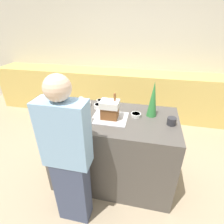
# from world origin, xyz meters

# --- Properties ---
(ground_plane) EXTENTS (12.00, 12.00, 0.00)m
(ground_plane) POSITION_xyz_m (0.00, 0.00, 0.00)
(ground_plane) COLOR tan
(wall_back) EXTENTS (8.00, 0.05, 2.60)m
(wall_back) POSITION_xyz_m (0.00, 2.17, 1.30)
(wall_back) COLOR beige
(wall_back) RESTS_ON ground_plane
(back_cabinet_block) EXTENTS (6.00, 0.60, 0.93)m
(back_cabinet_block) POSITION_xyz_m (0.00, 1.85, 0.46)
(back_cabinet_block) COLOR #DBBC60
(back_cabinet_block) RESTS_ON ground_plane
(kitchen_island) EXTENTS (1.43, 0.78, 0.92)m
(kitchen_island) POSITION_xyz_m (0.00, 0.00, 0.46)
(kitchen_island) COLOR #514C47
(kitchen_island) RESTS_ON ground_plane
(baking_tray) EXTENTS (0.38, 0.32, 0.01)m
(baking_tray) POSITION_xyz_m (-0.04, -0.04, 0.93)
(baking_tray) COLOR silver
(baking_tray) RESTS_ON kitchen_island
(gingerbread_house) EXTENTS (0.20, 0.16, 0.28)m
(gingerbread_house) POSITION_xyz_m (-0.03, -0.04, 1.04)
(gingerbread_house) COLOR brown
(gingerbread_house) RESTS_ON baking_tray
(decorative_tree) EXTENTS (0.11, 0.11, 0.40)m
(decorative_tree) POSITION_xyz_m (0.41, 0.12, 1.12)
(decorative_tree) COLOR #33843D
(decorative_tree) RESTS_ON kitchen_island
(candy_bowl_front_corner) EXTENTS (0.11, 0.11, 0.04)m
(candy_bowl_front_corner) POSITION_xyz_m (0.24, 0.07, 0.94)
(candy_bowl_front_corner) COLOR silver
(candy_bowl_front_corner) RESTS_ON kitchen_island
(candy_bowl_far_right) EXTENTS (0.13, 0.13, 0.04)m
(candy_bowl_far_right) POSITION_xyz_m (-0.40, 0.21, 0.95)
(candy_bowl_far_right) COLOR white
(candy_bowl_far_right) RESTS_ON kitchen_island
(candy_bowl_near_tray_right) EXTENTS (0.11, 0.11, 0.05)m
(candy_bowl_near_tray_right) POSITION_xyz_m (-0.22, 0.17, 0.95)
(candy_bowl_near_tray_right) COLOR white
(candy_bowl_near_tray_right) RESTS_ON kitchen_island
(candy_bowl_beside_tree) EXTENTS (0.09, 0.09, 0.05)m
(candy_bowl_beside_tree) POSITION_xyz_m (-0.24, 0.32, 0.95)
(candy_bowl_beside_tree) COLOR silver
(candy_bowl_beside_tree) RESTS_ON kitchen_island
(mug) EXTENTS (0.09, 0.09, 0.08)m
(mug) POSITION_xyz_m (0.61, -0.03, 0.96)
(mug) COLOR #2D2D33
(mug) RESTS_ON kitchen_island
(person) EXTENTS (0.41, 0.51, 1.56)m
(person) POSITION_xyz_m (-0.29, -0.59, 0.81)
(person) COLOR #424C6B
(person) RESTS_ON ground_plane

